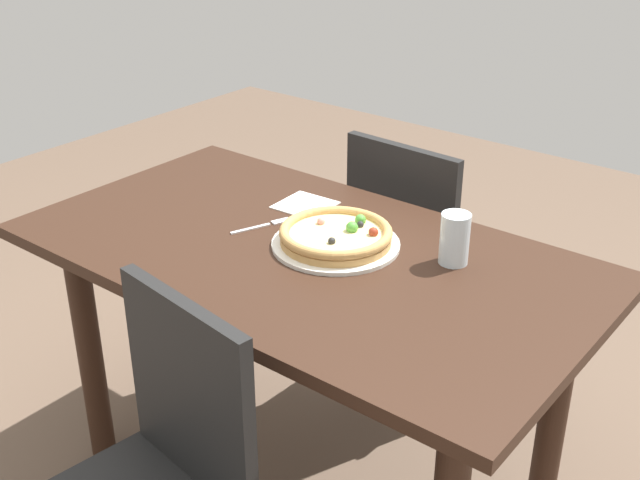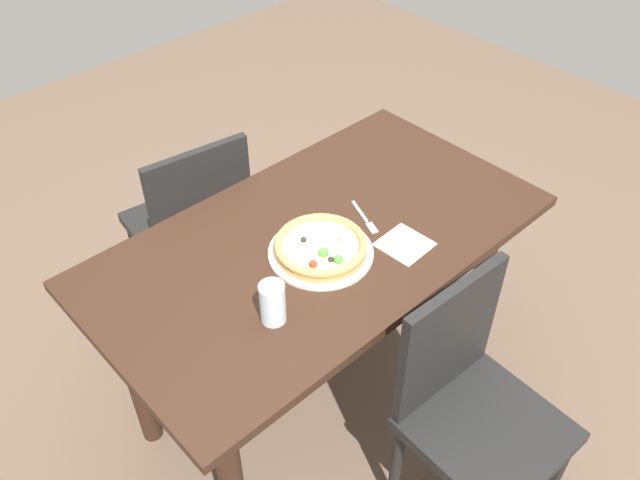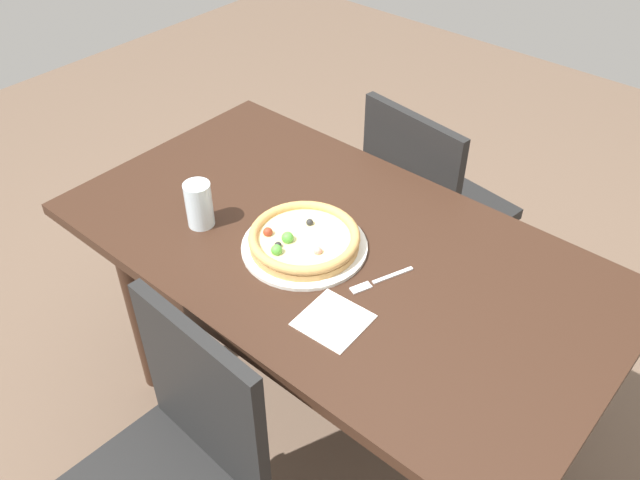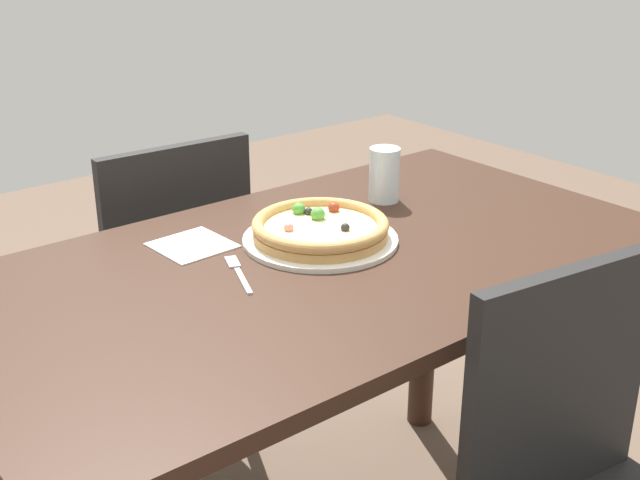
{
  "view_description": "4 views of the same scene",
  "coord_description": "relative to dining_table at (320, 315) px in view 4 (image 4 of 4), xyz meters",
  "views": [
    {
      "loc": [
        1.1,
        -1.33,
        1.64
      ],
      "look_at": [
        0.02,
        0.03,
        0.78
      ],
      "focal_mm": 45.09,
      "sensor_mm": 36.0,
      "label": 1
    },
    {
      "loc": [
        1.02,
        1.1,
        2.06
      ],
      "look_at": [
        0.02,
        0.03,
        0.78
      ],
      "focal_mm": 36.45,
      "sensor_mm": 36.0,
      "label": 2
    },
    {
      "loc": [
        -0.79,
        0.98,
        1.82
      ],
      "look_at": [
        0.02,
        0.03,
        0.78
      ],
      "focal_mm": 36.94,
      "sensor_mm": 36.0,
      "label": 3
    },
    {
      "loc": [
        -0.92,
        -1.15,
        1.41
      ],
      "look_at": [
        0.02,
        0.03,
        0.78
      ],
      "focal_mm": 46.72,
      "sensor_mm": 36.0,
      "label": 4
    }
  ],
  "objects": [
    {
      "name": "dining_table",
      "position": [
        0.0,
        0.0,
        0.0
      ],
      "size": [
        1.42,
        0.78,
        0.76
      ],
      "color": "#331E14",
      "rests_on": "ground"
    },
    {
      "name": "chair_far",
      "position": [
        -0.03,
        0.6,
        -0.15
      ],
      "size": [
        0.42,
        0.42,
        0.88
      ],
      "rotation": [
        0.0,
        0.0,
        -0.05
      ],
      "color": "black",
      "rests_on": "ground"
    },
    {
      "name": "plate",
      "position": [
        0.05,
        0.06,
        0.13
      ],
      "size": [
        0.31,
        0.31,
        0.01
      ],
      "primitive_type": "cylinder",
      "color": "silver",
      "rests_on": "dining_table"
    },
    {
      "name": "pizza",
      "position": [
        0.05,
        0.06,
        0.16
      ],
      "size": [
        0.28,
        0.28,
        0.05
      ],
      "color": "tan",
      "rests_on": "plate"
    },
    {
      "name": "fork",
      "position": [
        -0.16,
        0.04,
        0.13
      ],
      "size": [
        0.07,
        0.16,
        0.0
      ],
      "rotation": [
        0.0,
        0.0,
        1.2
      ],
      "color": "silver",
      "rests_on": "dining_table"
    },
    {
      "name": "drinking_glass",
      "position": [
        0.32,
        0.16,
        0.19
      ],
      "size": [
        0.07,
        0.07,
        0.12
      ],
      "primitive_type": "cylinder",
      "color": "silver",
      "rests_on": "dining_table"
    },
    {
      "name": "napkin",
      "position": [
        -0.16,
        0.2,
        0.13
      ],
      "size": [
        0.15,
        0.15,
        0.0
      ],
      "primitive_type": "cube",
      "rotation": [
        0.0,
        0.0,
        0.05
      ],
      "color": "white",
      "rests_on": "dining_table"
    }
  ]
}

